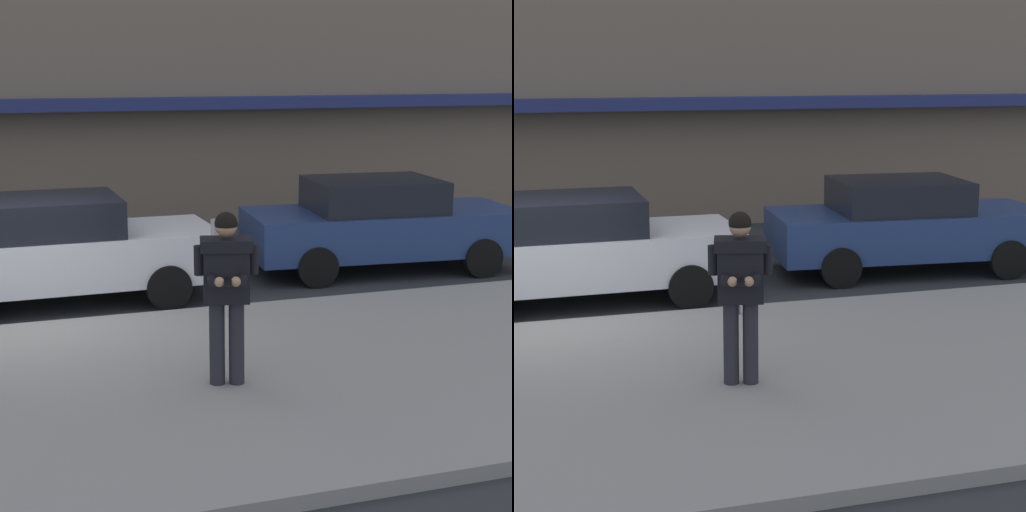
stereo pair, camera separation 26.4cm
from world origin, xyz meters
TOP-DOWN VIEW (x-y plane):
  - ground_plane at (0.00, 0.00)m, footprint 80.00×80.00m
  - sidewalk at (1.00, -2.85)m, footprint 32.00×5.30m
  - curb_paint_line at (1.00, 0.05)m, footprint 28.00×0.12m
  - parked_sedan_mid at (0.59, 1.16)m, footprint 4.53×1.99m
  - parked_sedan_far at (5.90, 1.57)m, footprint 4.63×2.19m
  - man_texting_on_phone at (1.92, -3.06)m, footprint 0.64×0.63m
  - parking_meter at (2.50, -0.60)m, footprint 0.12×0.18m

SIDE VIEW (x-z plane):
  - ground_plane at x=0.00m, z-range 0.00..0.00m
  - curb_paint_line at x=1.00m, z-range 0.00..0.01m
  - sidewalk at x=1.00m, z-range 0.00..0.14m
  - parked_sedan_mid at x=0.59m, z-range 0.02..1.56m
  - parked_sedan_far at x=5.90m, z-range 0.02..1.56m
  - parking_meter at x=2.50m, z-range 0.33..1.60m
  - man_texting_on_phone at x=1.92m, z-range 0.35..2.15m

